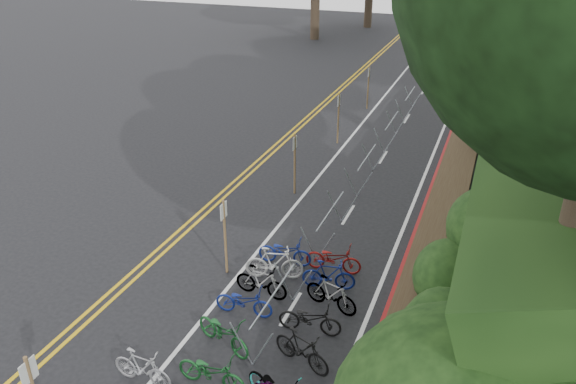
# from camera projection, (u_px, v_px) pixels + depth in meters

# --- Properties ---
(ground) EXTENTS (120.00, 120.00, 0.00)m
(ground) POSITION_uv_depth(u_px,v_px,m) (110.00, 377.00, 13.40)
(ground) COLOR black
(ground) RESTS_ON ground
(road_markings) EXTENTS (7.47, 80.00, 0.01)m
(road_markings) POSITION_uv_depth(u_px,v_px,m) (287.00, 203.00, 21.67)
(road_markings) COLOR gold
(road_markings) RESTS_ON ground
(red_curb) EXTENTS (0.25, 28.00, 0.10)m
(red_curb) POSITION_uv_depth(u_px,v_px,m) (427.00, 202.00, 21.61)
(red_curb) COLOR maroon
(red_curb) RESTS_ON ground
(bike_racks_rest) EXTENTS (1.14, 23.00, 1.17)m
(bike_racks_rest) POSITION_uv_depth(u_px,v_px,m) (367.00, 164.00, 22.97)
(bike_racks_rest) COLOR #9196A0
(bike_racks_rest) RESTS_ON ground
(signposts_rest) EXTENTS (0.08, 18.40, 2.50)m
(signposts_rest) POSITION_uv_depth(u_px,v_px,m) (319.00, 135.00, 24.34)
(signposts_rest) COLOR brown
(signposts_rest) RESTS_ON ground
(bike_front) EXTENTS (0.52, 1.60, 0.95)m
(bike_front) POSITION_uv_depth(u_px,v_px,m) (142.00, 368.00, 13.02)
(bike_front) COLOR #9E9EA3
(bike_front) RESTS_ON ground
(bike_valet) EXTENTS (3.34, 11.14, 1.07)m
(bike_valet) POSITION_uv_depth(u_px,v_px,m) (256.00, 346.00, 13.70)
(bike_valet) COLOR slate
(bike_valet) RESTS_ON ground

